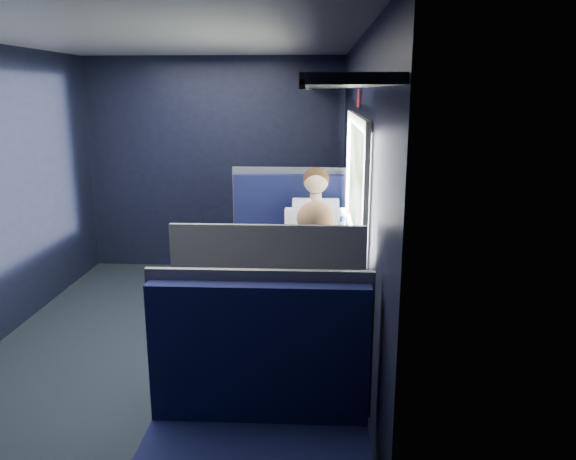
{
  "coord_description": "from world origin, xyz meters",
  "views": [
    {
      "loc": [
        1.1,
        -3.97,
        1.94
      ],
      "look_at": [
        0.9,
        0.0,
        0.95
      ],
      "focal_mm": 35.0,
      "sensor_mm": 36.0,
      "label": 1
    }
  ],
  "objects_px": {
    "seat_row_back": "(256,445)",
    "woman": "(315,293)",
    "seat_bay_near": "(286,263)",
    "seat_row_front": "(292,238)",
    "table": "(306,268)",
    "man": "(315,237)",
    "seat_bay_far": "(272,351)",
    "cup": "(340,239)",
    "laptop": "(339,253)",
    "bottle_small": "(342,232)"
  },
  "relations": [
    {
      "from": "seat_bay_near",
      "to": "laptop",
      "type": "xyz_separation_m",
      "value": [
        0.44,
        -0.92,
        0.38
      ]
    },
    {
      "from": "man",
      "to": "woman",
      "type": "bearing_deg",
      "value": -90.0
    },
    {
      "from": "bottle_small",
      "to": "woman",
      "type": "bearing_deg",
      "value": -100.72
    },
    {
      "from": "seat_bay_near",
      "to": "man",
      "type": "height_order",
      "value": "man"
    },
    {
      "from": "cup",
      "to": "seat_bay_far",
      "type": "bearing_deg",
      "value": -109.36
    },
    {
      "from": "man",
      "to": "woman",
      "type": "xyz_separation_m",
      "value": [
        0.0,
        -1.41,
        0.01
      ]
    },
    {
      "from": "woman",
      "to": "laptop",
      "type": "xyz_separation_m",
      "value": [
        0.17,
        0.65,
        0.07
      ]
    },
    {
      "from": "table",
      "to": "seat_row_front",
      "type": "distance_m",
      "value": 1.82
    },
    {
      "from": "seat_bay_near",
      "to": "seat_bay_far",
      "type": "bearing_deg",
      "value": -89.58
    },
    {
      "from": "table",
      "to": "seat_bay_near",
      "type": "relative_size",
      "value": 0.79
    },
    {
      "from": "seat_row_back",
      "to": "man",
      "type": "bearing_deg",
      "value": 84.28
    },
    {
      "from": "table",
      "to": "man",
      "type": "distance_m",
      "value": 0.7
    },
    {
      "from": "bottle_small",
      "to": "seat_row_back",
      "type": "bearing_deg",
      "value": -101.81
    },
    {
      "from": "seat_row_back",
      "to": "woman",
      "type": "distance_m",
      "value": 1.16
    },
    {
      "from": "seat_bay_far",
      "to": "woman",
      "type": "xyz_separation_m",
      "value": [
        0.25,
        0.17,
        0.31
      ]
    },
    {
      "from": "woman",
      "to": "laptop",
      "type": "relative_size",
      "value": 4.42
    },
    {
      "from": "seat_row_front",
      "to": "woman",
      "type": "xyz_separation_m",
      "value": [
        0.25,
        -2.5,
        0.32
      ]
    },
    {
      "from": "seat_bay_far",
      "to": "seat_bay_near",
      "type": "bearing_deg",
      "value": 90.42
    },
    {
      "from": "seat_row_front",
      "to": "cup",
      "type": "relative_size",
      "value": 13.56
    },
    {
      "from": "seat_row_back",
      "to": "woman",
      "type": "relative_size",
      "value": 0.88
    },
    {
      "from": "table",
      "to": "seat_row_back",
      "type": "relative_size",
      "value": 0.86
    },
    {
      "from": "seat_bay_near",
      "to": "cup",
      "type": "relative_size",
      "value": 14.73
    },
    {
      "from": "seat_row_front",
      "to": "seat_row_back",
      "type": "bearing_deg",
      "value": -90.0
    },
    {
      "from": "man",
      "to": "seat_bay_near",
      "type": "bearing_deg",
      "value": 147.38
    },
    {
      "from": "seat_bay_near",
      "to": "bottle_small",
      "type": "xyz_separation_m",
      "value": [
        0.48,
        -0.45,
        0.42
      ]
    },
    {
      "from": "laptop",
      "to": "seat_row_back",
      "type": "bearing_deg",
      "value": -103.69
    },
    {
      "from": "cup",
      "to": "woman",
      "type": "bearing_deg",
      "value": -100.16
    },
    {
      "from": "seat_bay_near",
      "to": "woman",
      "type": "height_order",
      "value": "woman"
    },
    {
      "from": "table",
      "to": "seat_row_front",
      "type": "height_order",
      "value": "seat_row_front"
    },
    {
      "from": "man",
      "to": "laptop",
      "type": "xyz_separation_m",
      "value": [
        0.17,
        -0.76,
        0.08
      ]
    },
    {
      "from": "seat_bay_near",
      "to": "man",
      "type": "xyz_separation_m",
      "value": [
        0.26,
        -0.17,
        0.3
      ]
    },
    {
      "from": "seat_row_front",
      "to": "seat_bay_near",
      "type": "bearing_deg",
      "value": -90.79
    },
    {
      "from": "table",
      "to": "seat_bay_near",
      "type": "bearing_deg",
      "value": 102.69
    },
    {
      "from": "seat_row_front",
      "to": "laptop",
      "type": "relative_size",
      "value": 3.88
    },
    {
      "from": "seat_bay_far",
      "to": "woman",
      "type": "bearing_deg",
      "value": 33.82
    },
    {
      "from": "man",
      "to": "laptop",
      "type": "bearing_deg",
      "value": -77.09
    },
    {
      "from": "seat_bay_far",
      "to": "seat_row_front",
      "type": "xyz_separation_m",
      "value": [
        0.0,
        2.67,
        -0.0
      ]
    },
    {
      "from": "seat_bay_far",
      "to": "cup",
      "type": "bearing_deg",
      "value": 70.64
    },
    {
      "from": "laptop",
      "to": "cup",
      "type": "bearing_deg",
      "value": 86.84
    },
    {
      "from": "table",
      "to": "man",
      "type": "xyz_separation_m",
      "value": [
        0.07,
        0.7,
        0.06
      ]
    },
    {
      "from": "laptop",
      "to": "cup",
      "type": "distance_m",
      "value": 0.46
    },
    {
      "from": "seat_row_back",
      "to": "laptop",
      "type": "xyz_separation_m",
      "value": [
        0.42,
        1.74,
        0.39
      ]
    },
    {
      "from": "table",
      "to": "man",
      "type": "height_order",
      "value": "man"
    },
    {
      "from": "seat_bay_near",
      "to": "seat_row_back",
      "type": "relative_size",
      "value": 1.09
    },
    {
      "from": "woman",
      "to": "cup",
      "type": "height_order",
      "value": "woman"
    },
    {
      "from": "seat_row_front",
      "to": "man",
      "type": "height_order",
      "value": "man"
    },
    {
      "from": "seat_bay_far",
      "to": "seat_row_front",
      "type": "distance_m",
      "value": 2.67
    },
    {
      "from": "seat_bay_near",
      "to": "woman",
      "type": "xyz_separation_m",
      "value": [
        0.26,
        -1.57,
        0.31
      ]
    },
    {
      "from": "laptop",
      "to": "cup",
      "type": "height_order",
      "value": "laptop"
    },
    {
      "from": "laptop",
      "to": "cup",
      "type": "xyz_separation_m",
      "value": [
        0.03,
        0.46,
        -0.02
      ]
    }
  ]
}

